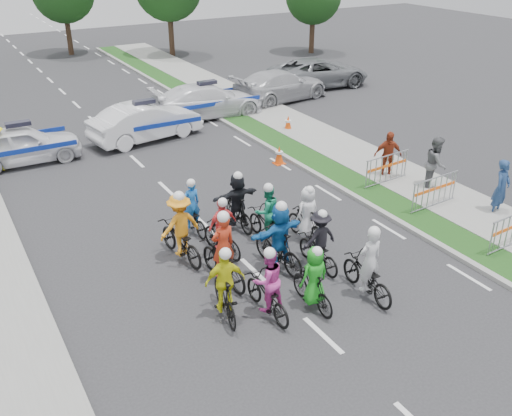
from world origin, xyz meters
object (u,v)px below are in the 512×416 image
civilian_suv (318,73)px  cone_0 (279,155)px  rider_5 (279,241)px  rider_6 (223,259)px  rider_1 (313,284)px  rider_10 (180,233)px  police_car_0 (22,145)px  police_car_1 (146,122)px  rider_7 (307,219)px  spectator_2 (388,155)px  rider_0 (368,273)px  spectator_1 (436,163)px  cone_1 (288,123)px  rider_2 (267,290)px  barrier_2 (386,170)px  rider_8 (267,220)px  rider_3 (225,290)px  civilian_sedan (280,86)px  rider_4 (319,245)px  rider_9 (222,232)px  police_car_2 (208,100)px  rider_12 (191,214)px  rider_11 (237,204)px  barrier_1 (434,193)px

civilian_suv → cone_0: 11.96m
rider_5 → rider_6: size_ratio=0.98×
rider_1 → rider_10: size_ratio=0.81×
police_car_0 → police_car_1: 4.96m
rider_7 → spectator_2: 5.54m
cone_0 → rider_6: bearing=-132.1°
rider_7 → rider_0: bearing=79.4°
spectator_1 → cone_1: spectator_1 is taller
rider_6 → civilian_suv: bearing=-136.8°
rider_2 → barrier_2: size_ratio=0.91×
rider_5 → rider_7: 1.76m
rider_8 → rider_10: bearing=-9.0°
rider_3 → civilian_sedan: 18.35m
rider_4 → rider_9: (-1.85, 1.87, -0.00)m
rider_9 → police_car_2: size_ratio=0.33×
rider_4 → barrier_2: bearing=-148.2°
rider_1 → police_car_2: 15.58m
rider_4 → rider_12: rider_4 is taller
rider_11 → cone_1: bearing=-134.9°
rider_2 → cone_0: bearing=-124.7°
spectator_1 → rider_11: bearing=133.1°
rider_3 → police_car_2: bearing=-102.9°
civilian_suv → police_car_0: bearing=108.6°
spectator_1 → civilian_sedan: bearing=43.2°
rider_3 → rider_12: bearing=-92.6°
rider_0 → barrier_2: size_ratio=0.96×
cone_0 → cone_1: same height
barrier_1 → cone_1: (0.30, 8.83, -0.22)m
police_car_0 → civilian_suv: (16.43, 3.82, 0.06)m
rider_4 → police_car_0: (-5.27, 11.68, 0.05)m
rider_10 → cone_1: bearing=-144.8°
rider_1 → spectator_1: size_ratio=0.90×
civilian_suv → barrier_1: bearing=163.0°
rider_1 → cone_1: size_ratio=2.39×
rider_6 → police_car_2: size_ratio=0.38×
cone_0 → rider_7: bearing=-114.8°
rider_9 → cone_1: size_ratio=2.47×
barrier_2 → rider_5: bearing=-155.9°
rider_12 → spectator_1: spectator_1 is taller
rider_6 → cone_1: size_ratio=2.90×
rider_5 → barrier_2: size_ratio=0.99×
rider_11 → barrier_1: bearing=158.8°
rider_8 → civilian_sedan: rider_8 is taller
barrier_1 → cone_1: 8.84m
rider_2 → civilian_suv: size_ratio=0.32×
rider_11 → rider_12: rider_11 is taller
civilian_sedan → spectator_2: (-2.20, -10.51, 0.09)m
rider_10 → barrier_2: size_ratio=1.03×
rider_7 → cone_0: 5.92m
rider_1 → rider_7: rider_7 is taller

